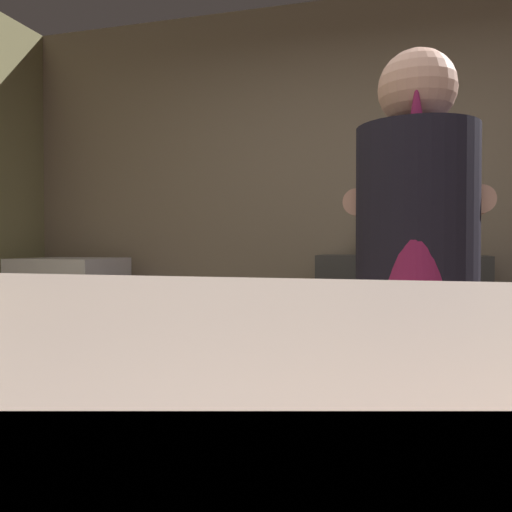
{
  "coord_description": "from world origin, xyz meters",
  "views": [
    {
      "loc": [
        0.1,
        -1.26,
        1.12
      ],
      "look_at": [
        -0.04,
        -0.75,
        1.11
      ],
      "focal_mm": 36.98,
      "sensor_mm": 36.0,
      "label": 1
    }
  ],
  "objects": [
    {
      "name": "prep_counter",
      "position": [
        0.35,
        0.75,
        0.46
      ],
      "size": [
        2.1,
        0.6,
        0.91
      ],
      "primitive_type": "cube",
      "color": "brown",
      "rests_on": "ground"
    },
    {
      "name": "mini_fridge",
      "position": [
        -2.05,
        1.75,
        0.52
      ],
      "size": [
        0.61,
        0.58,
        1.03
      ],
      "color": "white",
      "rests_on": "ground"
    },
    {
      "name": "bottle_olive_oil",
      "position": [
        -0.04,
        1.94,
        1.16
      ],
      "size": [
        0.06,
        0.06,
        0.25
      ],
      "color": "#2C4F9B",
      "rests_on": "back_shelf"
    },
    {
      "name": "back_shelf",
      "position": [
        0.07,
        1.92,
        0.53
      ],
      "size": [
        0.95,
        0.36,
        1.06
      ],
      "primitive_type": "cube",
      "color": "#3E3B39",
      "rests_on": "ground"
    },
    {
      "name": "bottle_vinegar",
      "position": [
        -0.15,
        2.01,
        1.15
      ],
      "size": [
        0.08,
        0.08,
        0.23
      ],
      "color": "black",
      "rests_on": "back_shelf"
    },
    {
      "name": "mixing_bowl",
      "position": [
        -0.2,
        0.77,
        0.94
      ],
      "size": [
        0.16,
        0.16,
        0.05
      ],
      "primitive_type": "cylinder",
      "color": "slate",
      "rests_on": "prep_counter"
    },
    {
      "name": "bottle_hot_sauce",
      "position": [
        0.46,
        1.91,
        1.15
      ],
      "size": [
        0.05,
        0.05,
        0.24
      ],
      "color": "#DAD480",
      "rests_on": "back_shelf"
    },
    {
      "name": "wall_back",
      "position": [
        0.0,
        2.2,
        1.35
      ],
      "size": [
        5.2,
        0.1,
        2.7
      ],
      "primitive_type": "cube",
      "color": "gray",
      "rests_on": "ground"
    },
    {
      "name": "bartender",
      "position": [
        0.13,
        0.3,
        0.97
      ],
      "size": [
        0.43,
        0.52,
        1.68
      ],
      "rotation": [
        0.0,
        0.0,
        1.54
      ],
      "color": "#2A312E",
      "rests_on": "ground"
    },
    {
      "name": "chefs_knife",
      "position": [
        0.41,
        0.7,
        0.92
      ],
      "size": [
        0.24,
        0.04,
        0.01
      ],
      "primitive_type": "cube",
      "rotation": [
        0.0,
        0.0,
        0.05
      ],
      "color": "silver",
      "rests_on": "prep_counter"
    }
  ]
}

